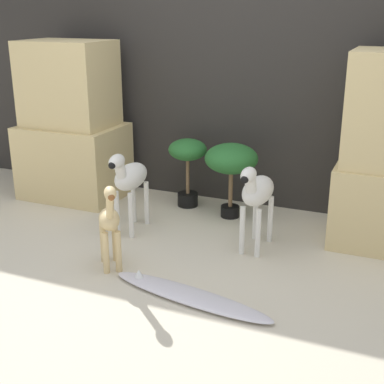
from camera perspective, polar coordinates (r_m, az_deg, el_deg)
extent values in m
plane|color=beige|center=(3.29, -4.23, -9.25)|extent=(14.00, 14.00, 0.00)
cube|color=#2D2B28|center=(4.36, 4.89, 12.98)|extent=(6.40, 0.08, 2.20)
cube|color=#DBC184|center=(4.71, -12.46, 3.25)|extent=(0.83, 0.60, 0.62)
cube|color=#DBC184|center=(4.58, -13.05, 11.18)|extent=(0.71, 0.51, 0.69)
cylinder|color=white|center=(3.52, 7.05, -4.39)|extent=(0.04, 0.04, 0.33)
cylinder|color=white|center=(3.55, 5.38, -4.10)|extent=(0.04, 0.04, 0.33)
cylinder|color=white|center=(3.76, 8.35, -2.88)|extent=(0.04, 0.04, 0.33)
cylinder|color=white|center=(3.79, 6.78, -2.63)|extent=(0.04, 0.04, 0.33)
ellipsoid|color=white|center=(3.57, 7.06, 0.15)|extent=(0.20, 0.39, 0.18)
cylinder|color=white|center=(3.39, 6.26, 0.97)|extent=(0.08, 0.12, 0.16)
ellipsoid|color=white|center=(3.33, 6.05, 1.80)|extent=(0.10, 0.17, 0.10)
sphere|color=black|center=(3.27, 5.64, 1.34)|extent=(0.05, 0.05, 0.05)
cube|color=black|center=(3.38, 6.26, 1.08)|extent=(0.02, 0.06, 0.13)
cylinder|color=white|center=(3.81, -6.52, -2.49)|extent=(0.04, 0.04, 0.33)
cylinder|color=white|center=(3.85, -7.98, -2.29)|extent=(0.04, 0.04, 0.33)
cylinder|color=white|center=(4.04, -4.86, -1.16)|extent=(0.04, 0.04, 0.33)
cylinder|color=white|center=(4.08, -6.26, -0.99)|extent=(0.04, 0.04, 0.33)
ellipsoid|color=white|center=(3.86, -6.52, 1.67)|extent=(0.20, 0.40, 0.18)
cylinder|color=white|center=(3.69, -7.68, 2.46)|extent=(0.08, 0.12, 0.16)
ellipsoid|color=white|center=(3.64, -8.03, 3.24)|extent=(0.10, 0.17, 0.10)
sphere|color=black|center=(3.58, -8.53, 2.82)|extent=(0.05, 0.05, 0.05)
cube|color=black|center=(3.69, -7.68, 2.57)|extent=(0.02, 0.06, 0.13)
cylinder|color=#E0C184|center=(3.35, -7.87, -6.31)|extent=(0.04, 0.04, 0.27)
cylinder|color=#E0C184|center=(3.34, -9.18, -6.43)|extent=(0.04, 0.04, 0.27)
cylinder|color=#E0C184|center=(3.49, -8.19, -5.21)|extent=(0.04, 0.04, 0.27)
cylinder|color=#E0C184|center=(3.49, -9.44, -5.32)|extent=(0.04, 0.04, 0.27)
ellipsoid|color=#E0C184|center=(3.34, -8.83, -2.87)|extent=(0.24, 0.26, 0.13)
cylinder|color=#E0C184|center=(3.20, -8.76, -1.37)|extent=(0.10, 0.11, 0.22)
ellipsoid|color=#E0C184|center=(3.11, -8.72, -0.13)|extent=(0.14, 0.15, 0.08)
sphere|color=brown|center=(3.06, -8.60, -0.57)|extent=(0.04, 0.04, 0.04)
cylinder|color=black|center=(4.43, -0.46, -0.78)|extent=(0.17, 0.17, 0.11)
cylinder|color=brown|center=(4.37, -0.46, 1.65)|extent=(0.03, 0.03, 0.29)
ellipsoid|color=#286B2D|center=(4.30, -0.47, 4.55)|extent=(0.31, 0.31, 0.17)
cylinder|color=black|center=(4.21, 4.08, -2.06)|extent=(0.15, 0.15, 0.09)
cylinder|color=brown|center=(4.15, 4.13, 0.27)|extent=(0.03, 0.03, 0.28)
ellipsoid|color=#286B2D|center=(4.08, 4.22, 3.59)|extent=(0.41, 0.41, 0.22)
ellipsoid|color=silver|center=(3.07, -0.21, -11.01)|extent=(1.05, 0.35, 0.04)
cone|color=white|center=(3.24, -5.69, -8.64)|extent=(0.06, 0.06, 0.05)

